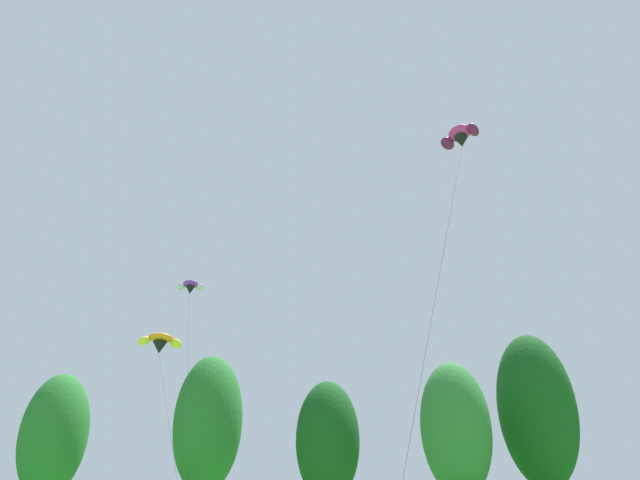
# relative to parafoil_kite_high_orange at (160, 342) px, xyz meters

# --- Properties ---
(treeline_tree_c) EXTENTS (4.94, 4.94, 11.64)m
(treeline_tree_c) POSITION_rel_parafoil_kite_high_orange_xyz_m (-9.90, 7.95, -4.99)
(treeline_tree_c) COLOR #472D19
(treeline_tree_c) RESTS_ON ground_plane
(treeline_tree_d) EXTENTS (5.44, 5.44, 13.48)m
(treeline_tree_d) POSITION_rel_parafoil_kite_high_orange_xyz_m (1.39, 10.02, -3.87)
(treeline_tree_d) COLOR #472D19
(treeline_tree_d) RESTS_ON ground_plane
(treeline_tree_e) EXTENTS (4.72, 4.72, 10.80)m
(treeline_tree_e) POSITION_rel_parafoil_kite_high_orange_xyz_m (11.00, 7.32, -5.49)
(treeline_tree_e) COLOR #472D19
(treeline_tree_e) RESTS_ON ground_plane
(treeline_tree_f) EXTENTS (5.03, 5.03, 11.96)m
(treeline_tree_f) POSITION_rel_parafoil_kite_high_orange_xyz_m (20.26, 6.25, -4.79)
(treeline_tree_f) COLOR #472D19
(treeline_tree_f) RESTS_ON ground_plane
(treeline_tree_g) EXTENTS (5.71, 5.71, 14.46)m
(treeline_tree_g) POSITION_rel_parafoil_kite_high_orange_xyz_m (26.82, 7.95, -3.27)
(treeline_tree_g) COLOR #472D19
(treeline_tree_g) RESTS_ON ground_plane
(parafoil_kite_high_orange) EXTENTS (7.38, 13.44, 11.10)m
(parafoil_kite_high_orange) POSITION_rel_parafoil_kite_high_orange_xyz_m (0.00, 0.00, 0.00)
(parafoil_kite_high_orange) COLOR orange
(parafoil_kite_mid_magenta) EXTENTS (7.83, 10.06, 23.81)m
(parafoil_kite_mid_magenta) POSITION_rel_parafoil_kite_high_orange_xyz_m (20.29, -4.90, 12.60)
(parafoil_kite_mid_magenta) COLOR #D12893
(parafoil_kite_far_purple) EXTENTS (6.33, 16.41, 16.20)m
(parafoil_kite_far_purple) POSITION_rel_parafoil_kite_high_orange_xyz_m (0.67, 3.42, 5.18)
(parafoil_kite_far_purple) COLOR purple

